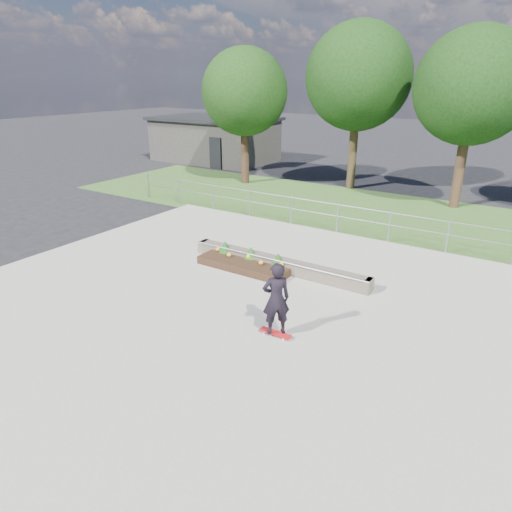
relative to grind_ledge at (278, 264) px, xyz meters
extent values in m
plane|color=black|center=(0.03, -3.07, -0.26)|extent=(120.00, 120.00, 0.00)
cube|color=#315321|center=(0.03, 7.93, -0.25)|extent=(30.00, 8.00, 0.02)
cube|color=gray|center=(0.03, -3.07, -0.23)|extent=(15.00, 15.00, 0.06)
cylinder|color=#9C9EA4|center=(-9.97, 4.43, 0.34)|extent=(0.06, 0.06, 1.20)
cylinder|color=#9B9DA4|center=(-7.97, 4.43, 0.34)|extent=(0.06, 0.06, 1.20)
cylinder|color=gray|center=(-5.97, 4.43, 0.34)|extent=(0.06, 0.06, 1.20)
cylinder|color=gray|center=(-3.97, 4.43, 0.34)|extent=(0.06, 0.06, 1.20)
cylinder|color=gray|center=(-1.97, 4.43, 0.34)|extent=(0.06, 0.06, 1.20)
cylinder|color=#95989E|center=(0.03, 4.43, 0.34)|extent=(0.06, 0.06, 1.20)
cylinder|color=gray|center=(2.03, 4.43, 0.34)|extent=(0.06, 0.06, 1.20)
cylinder|color=#96999E|center=(4.03, 4.43, 0.34)|extent=(0.06, 0.06, 1.20)
cylinder|color=#919599|center=(0.03, 4.43, 0.89)|extent=(20.00, 0.04, 0.04)
cylinder|color=gray|center=(0.03, 4.43, 0.44)|extent=(20.00, 0.04, 0.04)
cube|color=#2E2C29|center=(-13.97, 14.93, 1.14)|extent=(8.00, 5.00, 2.80)
cube|color=black|center=(-13.97, 14.93, 2.64)|extent=(8.40, 5.40, 0.20)
cube|color=black|center=(-11.97, 12.38, 0.74)|extent=(0.90, 0.10, 2.00)
cylinder|color=black|center=(-7.97, 9.93, 1.20)|extent=(0.44, 0.44, 2.93)
sphere|color=black|center=(-7.97, 9.93, 4.61)|extent=(4.55, 4.55, 4.55)
cylinder|color=#2F2112|center=(-2.47, 11.93, 1.42)|extent=(0.44, 0.44, 3.38)
sphere|color=black|center=(-2.47, 11.93, 5.36)|extent=(5.25, 5.25, 5.25)
cylinder|color=#352215|center=(3.03, 10.93, 1.31)|extent=(0.44, 0.44, 3.15)
sphere|color=black|center=(3.03, 10.93, 4.99)|extent=(4.90, 4.90, 4.90)
cube|color=brown|center=(0.00, 0.00, 0.00)|extent=(6.00, 0.40, 0.40)
cylinder|color=#94979C|center=(0.00, -0.20, 0.20)|extent=(6.00, 0.06, 0.06)
cube|color=brown|center=(-2.90, 0.00, 0.00)|extent=(0.15, 0.42, 0.40)
cube|color=brown|center=(2.90, 0.00, 0.00)|extent=(0.15, 0.42, 0.40)
cube|color=black|center=(-0.92, -0.35, -0.08)|extent=(3.00, 1.20, 0.25)
sphere|color=gold|center=(-2.12, -0.25, 0.13)|extent=(0.14, 0.14, 0.14)
sphere|color=yellow|center=(-1.52, -0.45, 0.13)|extent=(0.14, 0.14, 0.14)
sphere|color=yellow|center=(-0.92, -0.25, 0.13)|extent=(0.14, 0.14, 0.14)
sphere|color=yellow|center=(-0.32, -0.45, 0.13)|extent=(0.14, 0.14, 0.14)
sphere|color=yellow|center=(0.28, -0.25, 0.13)|extent=(0.14, 0.14, 0.14)
cone|color=#144615|center=(-1.92, -0.10, 0.23)|extent=(0.44, 0.44, 0.36)
cone|color=#194C15|center=(-0.92, -0.10, 0.23)|extent=(0.44, 0.44, 0.36)
cone|color=#184012|center=(0.08, -0.10, 0.23)|extent=(0.44, 0.44, 0.36)
cylinder|color=silver|center=(1.65, -3.42, -0.18)|extent=(0.05, 0.03, 0.05)
cylinder|color=silver|center=(1.65, -3.24, -0.18)|extent=(0.05, 0.03, 0.05)
cylinder|color=white|center=(2.17, -3.42, -0.18)|extent=(0.05, 0.03, 0.05)
cylinder|color=white|center=(2.17, -3.24, -0.18)|extent=(0.05, 0.03, 0.05)
cylinder|color=gray|center=(1.65, -3.33, -0.15)|extent=(0.02, 0.18, 0.02)
cylinder|color=gray|center=(2.17, -3.33, -0.15)|extent=(0.02, 0.18, 0.02)
cube|color=#B2151A|center=(1.91, -3.33, -0.13)|extent=(0.80, 0.21, 0.02)
imported|color=black|center=(1.91, -3.33, 0.75)|extent=(0.74, 0.74, 1.74)
camera|label=1|loc=(6.51, -11.23, 5.39)|focal=32.00mm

